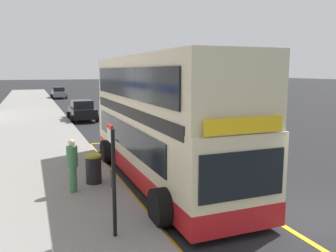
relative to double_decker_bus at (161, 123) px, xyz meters
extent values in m
plane|color=black|center=(2.46, 27.06, -2.06)|extent=(260.00, 260.00, 0.00)
cube|color=gray|center=(-4.54, 27.06, -1.99)|extent=(6.00, 76.00, 0.14)
cube|color=beige|center=(0.01, 0.01, -0.71)|extent=(2.47, 10.34, 2.30)
cube|color=beige|center=(0.01, 0.01, 1.39)|extent=(2.45, 10.14, 1.90)
cube|color=red|center=(0.01, 0.01, -1.56)|extent=(2.49, 10.36, 0.60)
cube|color=black|center=(0.01, 0.01, 0.46)|extent=(2.50, 9.52, 0.36)
cube|color=black|center=(-1.25, 0.41, -0.41)|extent=(0.04, 8.28, 0.90)
cube|color=black|center=(-1.25, 0.01, 1.44)|extent=(0.04, 9.10, 1.00)
cube|color=black|center=(0.01, -5.18, -0.46)|extent=(2.18, 0.04, 1.10)
cube|color=yellow|center=(0.01, -5.18, 0.66)|extent=(1.98, 0.04, 0.36)
cylinder|color=black|center=(-1.32, -3.71, -1.56)|extent=(0.56, 1.00, 1.00)
cylinder|color=black|center=(1.33, -3.71, -1.56)|extent=(0.56, 1.00, 1.00)
cylinder|color=black|center=(-1.32, 2.86, -1.56)|extent=(0.56, 1.00, 1.00)
cylinder|color=black|center=(1.33, 2.86, -1.56)|extent=(0.56, 1.00, 1.00)
cube|color=gold|center=(-1.46, 0.01, -2.06)|extent=(0.16, 14.37, 0.01)
cube|color=gold|center=(1.50, 0.01, -2.06)|extent=(0.16, 14.37, 0.01)
cube|color=gold|center=(0.02, 7.11, -2.06)|extent=(3.12, 0.16, 0.01)
cylinder|color=black|center=(-2.64, -4.06, -0.68)|extent=(0.09, 0.09, 2.48)
cube|color=silver|center=(-2.64, -3.80, 0.38)|extent=(0.05, 0.42, 0.30)
cube|color=red|center=(-2.64, -3.80, 0.58)|extent=(0.05, 0.42, 0.10)
cube|color=black|center=(-2.64, -3.96, -0.62)|extent=(0.06, 0.28, 0.40)
cube|color=black|center=(-0.54, 16.49, -1.40)|extent=(1.76, 4.20, 0.72)
cube|color=black|center=(-0.54, 16.39, -0.74)|extent=(1.52, 1.90, 0.60)
cylinder|color=black|center=(-1.47, 17.80, -1.76)|extent=(0.22, 0.60, 0.60)
cylinder|color=black|center=(0.40, 17.80, -1.76)|extent=(0.22, 0.60, 0.60)
cylinder|color=black|center=(-1.47, 15.19, -1.76)|extent=(0.22, 0.60, 0.60)
cylinder|color=black|center=(0.40, 15.19, -1.76)|extent=(0.22, 0.60, 0.60)
cube|color=#B2B5BA|center=(7.53, 23.55, -1.40)|extent=(1.76, 4.20, 0.72)
cube|color=black|center=(7.53, 23.45, -0.74)|extent=(1.52, 1.90, 0.60)
cylinder|color=black|center=(6.59, 24.85, -1.76)|extent=(0.22, 0.60, 0.60)
cylinder|color=black|center=(8.46, 24.85, -1.76)|extent=(0.22, 0.60, 0.60)
cylinder|color=black|center=(6.59, 22.25, -1.76)|extent=(0.22, 0.60, 0.60)
cylinder|color=black|center=(8.46, 22.25, -1.76)|extent=(0.22, 0.60, 0.60)
cube|color=slate|center=(-0.48, 40.66, -1.40)|extent=(1.76, 4.20, 0.72)
cube|color=black|center=(-0.48, 40.56, -0.74)|extent=(1.52, 1.90, 0.60)
cylinder|color=black|center=(-1.42, 41.96, -1.76)|extent=(0.22, 0.60, 0.60)
cylinder|color=black|center=(0.45, 41.96, -1.76)|extent=(0.22, 0.60, 0.60)
cylinder|color=black|center=(-1.42, 39.36, -1.76)|extent=(0.22, 0.60, 0.60)
cylinder|color=black|center=(0.45, 39.36, -1.76)|extent=(0.22, 0.60, 0.60)
cylinder|color=#3F724C|center=(-3.18, -0.66, -1.52)|extent=(0.24, 0.24, 0.82)
cylinder|color=#3F724C|center=(-3.18, -0.66, -0.78)|extent=(0.34, 0.34, 0.65)
sphere|color=beige|center=(-3.18, -0.66, -0.35)|extent=(0.22, 0.22, 0.22)
cylinder|color=black|center=(-2.43, -0.01, -1.48)|extent=(0.52, 0.52, 0.90)
cylinder|color=#A5991E|center=(-2.43, -0.01, -0.99)|extent=(0.55, 0.55, 0.08)
camera|label=1|loc=(-4.28, -11.50, 1.82)|focal=37.28mm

